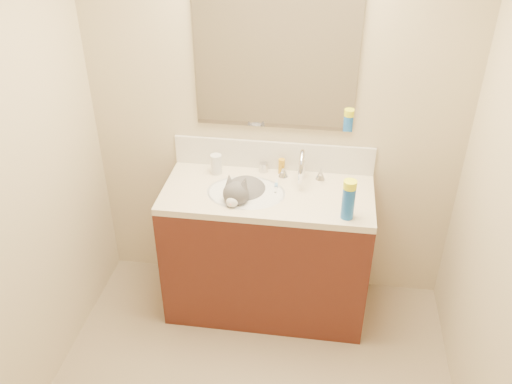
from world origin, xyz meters
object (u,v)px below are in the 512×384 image
(cat, at_px, (244,196))
(basin, at_px, (246,203))
(silver_jar, at_px, (264,167))
(amber_bottle, at_px, (282,166))
(vanity_cabinet, at_px, (267,253))
(pill_bottle, at_px, (216,164))
(spray_can, at_px, (348,203))
(faucet, at_px, (302,168))

(cat, bearing_deg, basin, -27.37)
(silver_jar, distance_m, amber_bottle, 0.11)
(vanity_cabinet, relative_size, pill_bottle, 9.87)
(spray_can, bearing_deg, cat, 162.79)
(vanity_cabinet, xyz_separation_m, faucet, (0.18, 0.14, 0.54))
(cat, xyz_separation_m, pill_bottle, (-0.19, 0.18, 0.09))
(silver_jar, height_order, spray_can, spray_can)
(basin, distance_m, silver_jar, 0.28)
(silver_jar, relative_size, amber_bottle, 0.59)
(vanity_cabinet, relative_size, cat, 2.94)
(silver_jar, xyz_separation_m, amber_bottle, (0.11, -0.01, 0.02))
(cat, distance_m, spray_can, 0.62)
(vanity_cabinet, relative_size, faucet, 4.29)
(silver_jar, distance_m, spray_can, 0.65)
(basin, distance_m, pill_bottle, 0.31)
(amber_bottle, bearing_deg, pill_bottle, -172.49)
(faucet, bearing_deg, amber_bottle, 149.35)
(pill_bottle, bearing_deg, faucet, -2.52)
(basin, height_order, faucet, faucet)
(basin, relative_size, spray_can, 2.43)
(basin, height_order, amber_bottle, amber_bottle)
(vanity_cabinet, xyz_separation_m, amber_bottle, (0.06, 0.21, 0.50))
(cat, bearing_deg, spray_can, -6.43)
(cat, height_order, pill_bottle, cat)
(amber_bottle, height_order, spray_can, spray_can)
(basin, xyz_separation_m, pill_bottle, (-0.21, 0.19, 0.13))
(spray_can, bearing_deg, amber_bottle, 133.65)
(silver_jar, bearing_deg, amber_bottle, -4.03)
(pill_bottle, xyz_separation_m, amber_bottle, (0.39, 0.05, -0.01))
(basin, bearing_deg, cat, 141.85)
(faucet, xyz_separation_m, pill_bottle, (-0.51, 0.02, -0.03))
(cat, xyz_separation_m, silver_jar, (0.08, 0.23, 0.06))
(pill_bottle, bearing_deg, spray_can, -24.72)
(cat, bearing_deg, pill_bottle, 148.27)
(cat, height_order, amber_bottle, cat)
(pill_bottle, bearing_deg, vanity_cabinet, -25.85)
(cat, distance_m, amber_bottle, 0.31)
(vanity_cabinet, bearing_deg, basin, -165.96)
(vanity_cabinet, bearing_deg, spray_can, -23.87)
(vanity_cabinet, distance_m, amber_bottle, 0.54)
(pill_bottle, distance_m, spray_can, 0.85)
(pill_bottle, bearing_deg, basin, -42.17)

